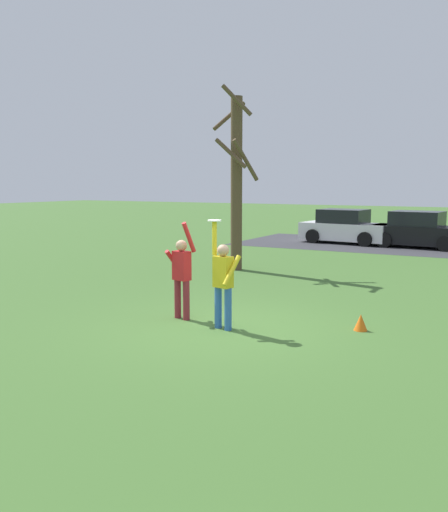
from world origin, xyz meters
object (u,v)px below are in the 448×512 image
at_px(field_cone_orange, 361,322).
at_px(person_defender, 182,272).
at_px(bare_tree_tall, 236,179).
at_px(parked_car_white, 345,228).
at_px(person_catcher, 223,279).
at_px(parked_car_black, 419,231).
at_px(frisbee_disc, 214,220).

bearing_deg(field_cone_orange, person_defender, -165.65).
bearing_deg(person_defender, bare_tree_tall, 121.79).
bearing_deg(bare_tree_tall, parked_car_white, 85.18).
height_order(bare_tree_tall, field_cone_orange, bare_tree_tall).
xyz_separation_m(parked_car_white, bare_tree_tall, (-0.81, -9.58, 2.20)).
xyz_separation_m(person_catcher, parked_car_black, (1.02, 15.95, -0.25)).
xyz_separation_m(parked_car_black, bare_tree_tall, (-4.17, -9.38, 2.20)).
distance_m(frisbee_disc, parked_car_black, 16.00).
bearing_deg(frisbee_disc, parked_car_black, 85.54).
bearing_deg(field_cone_orange, parked_car_white, 107.43).
bearing_deg(parked_car_black, frisbee_disc, -88.67).
bearing_deg(person_defender, field_cone_orange, 28.35).
relative_size(bare_tree_tall, field_cone_orange, 18.16).
bearing_deg(person_catcher, bare_tree_tall, -50.40).
distance_m(person_catcher, person_defender, 1.17).
bearing_deg(person_defender, person_catcher, 0.00).
xyz_separation_m(person_defender, field_cone_orange, (3.49, 0.89, -0.82)).
height_order(person_defender, frisbee_disc, frisbee_disc).
distance_m(parked_car_white, field_cone_orange, 15.71).
bearing_deg(person_defender, parked_car_black, 96.18).
bearing_deg(parked_car_white, person_defender, -79.85).
bearing_deg(parked_car_black, parked_car_white, -177.63).
height_order(person_defender, field_cone_orange, person_defender).
relative_size(parked_car_white, parked_car_black, 1.00).
distance_m(frisbee_disc, field_cone_orange, 3.41).
bearing_deg(field_cone_orange, frisbee_disc, -156.51).
xyz_separation_m(person_catcher, parked_car_white, (-2.34, 16.15, -0.25)).
height_order(frisbee_disc, parked_car_white, frisbee_disc).
bearing_deg(bare_tree_tall, field_cone_orange, -44.41).
bearing_deg(parked_car_white, field_cone_orange, -66.78).
bearing_deg(frisbee_disc, bare_tree_tall, 114.21).
height_order(person_defender, bare_tree_tall, bare_tree_tall).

